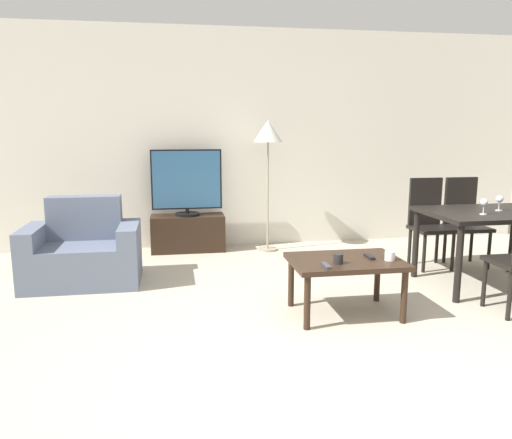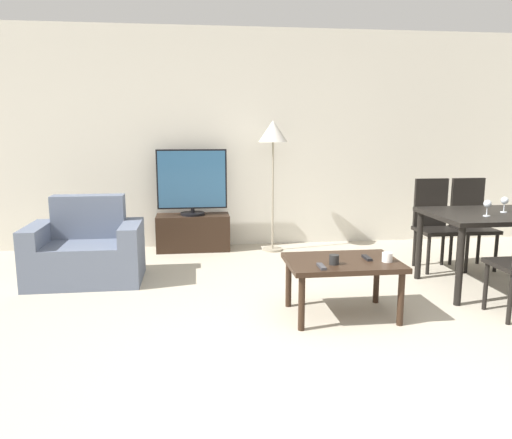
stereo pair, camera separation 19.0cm
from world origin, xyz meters
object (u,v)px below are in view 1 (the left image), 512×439
Objects in this scene: armchair at (83,253)px; cup_colored_far at (390,256)px; coffee_table at (346,266)px; wine_glass_center at (499,200)px; tv_stand at (188,233)px; tv at (187,183)px; cup_white_near at (338,259)px; remote_primary at (326,266)px; dining_chair_far at (464,218)px; dining_chair_far_left at (429,219)px; floor_lamp at (268,138)px; remote_secondary at (369,257)px; dining_table at (491,220)px; wine_glass_left at (484,203)px.

cup_colored_far is (2.55, -1.33, 0.21)m from armchair.
wine_glass_center is (1.67, 0.50, 0.42)m from coffee_table.
tv_stand is 3.46m from wine_glass_center.
coffee_table is at bearing -63.62° from tv.
coffee_table is 11.65× the size of cup_white_near.
tv is 2.76m from remote_primary.
cup_white_near is 1.91m from wine_glass_center.
wine_glass_center is at bearing -99.75° from dining_chair_far.
wine_glass_center is (3.89, -0.73, 0.53)m from armchair.
tv is at bearing 156.35° from dining_chair_far_left.
remote_primary is (-0.02, -2.42, -0.91)m from floor_lamp.
tv is at bearing 113.31° from cup_white_near.
tv is (1.04, 1.13, 0.55)m from armchair.
coffee_table is at bearing 41.29° from remote_primary.
tv reaches higher than wine_glass_center.
tv_stand is 5.92× the size of remote_secondary.
floor_lamp reaches higher than coffee_table.
tv reaches higher than cup_white_near.
dining_table is 1.25× the size of dining_chair_far_left.
tv_stand is (1.04, 1.13, -0.07)m from armchair.
remote_primary is at bearing -90.40° from floor_lamp.
wine_glass_left reaches higher than cup_colored_far.
dining_chair_far is 2.39m from floor_lamp.
armchair is 2.52m from cup_white_near.
coffee_table reaches higher than tv_stand.
floor_lamp is (-2.01, 0.98, 0.86)m from dining_chair_far.
floor_lamp is 2.59m from remote_primary.
dining_chair_far_left is at bearing -31.59° from floor_lamp.
floor_lamp is 2.43m from remote_secondary.
wine_glass_center is at bearing -42.49° from floor_lamp.
dining_table is 8.22× the size of wine_glass_center.
remote_primary is at bearing -69.63° from tv.
coffee_table is 1.87m from dining_chair_far_left.
tv_stand is 3.37m from dining_table.
dining_table is 15.85× the size of cup_white_near.
dining_table is at bearing -74.55° from dining_chair_far_left.
dining_chair_far is 6.55× the size of wine_glass_left.
cup_white_near is 0.94× the size of cup_colored_far.
tv is 2.81m from dining_chair_far_left.
cup_colored_far is at bearing -27.55° from armchair.
dining_chair_far_left is 0.86m from wine_glass_center.
remote_primary is at bearing -138.71° from coffee_table.
cup_white_near is at bearing -66.71° from tv_stand.
armchair is 3.77m from wine_glass_left.
armchair is 1.54m from tv_stand.
floor_lamp is at bearing -8.39° from tv.
dining_table is at bearing -44.00° from floor_lamp.
cup_colored_far is 0.55× the size of wine_glass_left.
tv is 0.88× the size of dining_chair_far.
remote_primary is (-2.02, -1.45, -0.05)m from dining_chair_far.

